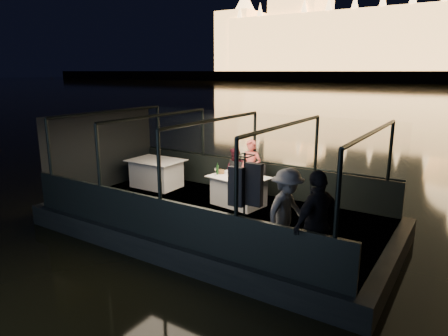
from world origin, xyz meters
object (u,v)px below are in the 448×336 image
Objects in this scene: dining_table_central at (239,191)px; person_man_maroon at (235,168)px; person_woman_coral at (251,171)px; dining_table_aft at (156,174)px; passenger_stripe at (287,211)px; wine_bottle at (217,169)px; coat_stand at (244,207)px; chair_port_left at (232,181)px; passenger_dark at (317,227)px; chair_port_right at (255,186)px.

person_man_maroon is at bearing 126.05° from dining_table_central.
person_woman_coral is at bearing 9.20° from person_man_maroon.
passenger_stripe is (5.17, -2.07, 0.47)m from dining_table_aft.
wine_bottle is (-0.60, -0.09, 0.53)m from dining_table_central.
coat_stand reaches higher than dining_table_central.
person_woman_coral is at bearing 12.04° from dining_table_aft.
chair_port_left is 4.60m from passenger_dark.
wine_bottle is (-0.84, -0.54, 0.47)m from chair_port_right.
person_man_maroon is 0.72× the size of passenger_dark.
dining_table_aft is 3.21m from chair_port_right.
person_woman_coral is 4.38m from passenger_dark.
dining_table_aft is 1.57× the size of chair_port_right.
chair_port_right is (3.19, 0.33, 0.06)m from dining_table_aft.
chair_port_left is 0.72× the size of person_man_maroon.
passenger_dark reaches higher than person_man_maroon.
dining_table_aft is 5.10× the size of wine_bottle.
passenger_dark is at bearing -39.16° from dining_table_central.
person_woman_coral is at bearing 116.84° from coat_stand.
passenger_stripe is at bearing -34.50° from chair_port_left.
dining_table_central is 1.51× the size of chair_port_left.
coat_stand is at bearing -57.17° from dining_table_central.
coat_stand is 3.43m from person_woman_coral.
passenger_dark is (5.93, -2.54, 0.47)m from dining_table_aft.
passenger_dark is at bearing -26.26° from person_man_maroon.
chair_port_left is 3.10× the size of wine_bottle.
chair_port_right is 0.94m from person_man_maroon.
person_woman_coral is 0.96× the size of passenger_stripe.
passenger_stripe is at bearing -28.61° from person_man_maroon.
wine_bottle is at bearing -126.44° from person_woman_coral.
chair_port_left is 3.72m from passenger_stripe.
passenger_dark is (0.76, -0.47, 0.00)m from passenger_stripe.
passenger_stripe reaches higher than dining_table_aft.
person_man_maroon is (-0.53, 0.06, 0.00)m from person_woman_coral.
chair_port_left reaches higher than dining_table_aft.
dining_table_central is at bearing -38.18° from chair_port_left.
chair_port_left is at bearing 9.94° from dining_table_aft.
chair_port_left is 0.49× the size of coat_stand.
passenger_stripe reaches higher than person_man_maroon.
person_woman_coral is at bearing 93.76° from dining_table_central.
coat_stand reaches higher than wine_bottle.
passenger_stripe reaches higher than dining_table_central.
dining_table_central is at bearing -99.56° from chair_port_right.
wine_bottle is (-2.10, 2.23, 0.02)m from coat_stand.
chair_port_left is at bearing -61.40° from person_man_maroon.
dining_table_aft is 0.94× the size of passenger_stripe.
passenger_stripe reaches higher than chair_port_right.
wine_bottle is at bearing -89.14° from chair_port_left.
passenger_stripe is (2.22, -1.95, 0.47)m from dining_table_central.
passenger_dark is at bearing -33.12° from wine_bottle.
chair_port_left is 0.96× the size of chair_port_right.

